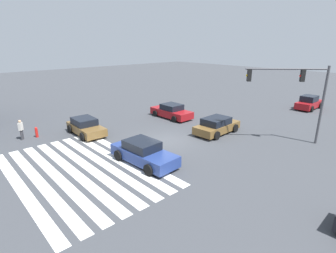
% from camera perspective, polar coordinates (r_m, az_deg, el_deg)
% --- Properties ---
extents(ground_plane, '(127.93, 127.93, 0.00)m').
position_cam_1_polar(ground_plane, '(20.69, 0.00, -3.11)').
color(ground_plane, '#3D3F44').
extents(crosswalk_markings, '(11.62, 7.25, 0.01)m').
position_cam_1_polar(crosswalk_markings, '(17.08, -18.47, -8.80)').
color(crosswalk_markings, silver).
rests_on(crosswalk_markings, ground_plane).
extents(traffic_signal_mast, '(4.23, 4.23, 5.85)m').
position_cam_1_polar(traffic_signal_mast, '(21.39, 26.72, 7.39)').
color(traffic_signal_mast, '#47474C').
rests_on(traffic_signal_mast, ground_plane).
extents(car_0, '(1.92, 4.17, 1.57)m').
position_cam_1_polar(car_0, '(34.58, 28.32, 4.55)').
color(car_0, maroon).
rests_on(car_0, ground_plane).
extents(car_1, '(2.25, 4.42, 1.39)m').
position_cam_1_polar(car_1, '(22.56, 10.56, 0.18)').
color(car_1, brown).
rests_on(car_1, ground_plane).
extents(car_2, '(4.21, 2.12, 1.37)m').
position_cam_1_polar(car_2, '(23.02, -17.47, -0.05)').
color(car_2, brown).
rests_on(car_2, ground_plane).
extents(car_3, '(4.63, 2.12, 1.42)m').
position_cam_1_polar(car_3, '(26.89, 0.75, 3.30)').
color(car_3, maroon).
rests_on(car_3, ground_plane).
extents(car_4, '(4.87, 2.32, 1.46)m').
position_cam_1_polar(car_4, '(16.86, -5.36, -5.71)').
color(car_4, navy).
rests_on(car_4, ground_plane).
extents(pedestrian, '(0.41, 0.41, 1.62)m').
position_cam_1_polar(pedestrian, '(23.69, -29.37, -0.44)').
color(pedestrian, '#38383D').
rests_on(pedestrian, ground_plane).
extents(fire_hydrant, '(0.22, 0.22, 0.86)m').
position_cam_1_polar(fire_hydrant, '(23.87, -26.71, -1.10)').
color(fire_hydrant, red).
rests_on(fire_hydrant, ground_plane).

